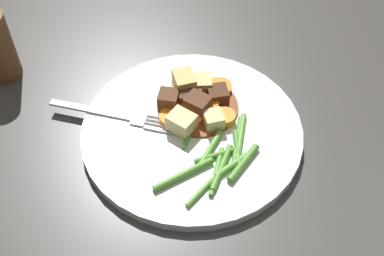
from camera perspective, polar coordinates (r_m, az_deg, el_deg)
The scene contains 31 objects.
ground_plane at distance 0.65m, azimuth 0.00°, elevation -0.78°, with size 3.00×3.00×0.00m, color #423F3D.
dinner_plate at distance 0.64m, azimuth 0.00°, elevation -0.40°, with size 0.28×0.28×0.01m, color white.
stew_sauce at distance 0.66m, azimuth 0.75°, elevation 2.46°, with size 0.11×0.11×0.00m, color brown.
carrot_slice_0 at distance 0.64m, azimuth 3.76°, elevation 1.18°, with size 0.03×0.03×0.01m, color orange.
carrot_slice_1 at distance 0.68m, azimuth 3.12°, elevation 4.60°, with size 0.03×0.03×0.01m, color orange.
carrot_slice_2 at distance 0.65m, azimuth -0.58°, elevation 2.31°, with size 0.03×0.03×0.01m, color orange.
carrot_slice_3 at distance 0.64m, azimuth -0.03°, elevation 1.24°, with size 0.03×0.03×0.01m, color orange.
carrot_slice_4 at distance 0.64m, azimuth -2.20°, elevation 1.24°, with size 0.04×0.04×0.01m, color orange.
carrot_slice_5 at distance 0.65m, azimuth 1.90°, elevation 2.64°, with size 0.03×0.03×0.01m, color orange.
carrot_slice_6 at distance 0.67m, azimuth -1.88°, elevation 3.79°, with size 0.03×0.03×0.01m, color orange.
potato_chunk_0 at distance 0.67m, azimuth -1.19°, elevation 5.14°, with size 0.03×0.03×0.03m, color #DBBC6B.
potato_chunk_1 at distance 0.62m, azimuth -1.18°, elevation 0.49°, with size 0.03×0.03×0.03m, color #EAD68C.
potato_chunk_2 at distance 0.63m, azimuth 2.52°, elevation 0.74°, with size 0.02×0.02×0.02m, color #EAD68C.
potato_chunk_3 at distance 0.67m, azimuth 1.14°, elevation 5.01°, with size 0.03×0.03×0.02m, color #E5CC7A.
meat_chunk_0 at distance 0.65m, azimuth -2.71°, elevation 3.24°, with size 0.03×0.03×0.02m, color #56331E.
meat_chunk_1 at distance 0.66m, azimuth -0.13°, elevation 3.54°, with size 0.03×0.03×0.02m, color #4C2B19.
meat_chunk_2 at distance 0.66m, azimuth 2.97°, elevation 3.79°, with size 0.03×0.03×0.02m, color #4C2B19.
meat_chunk_3 at distance 0.64m, azimuth 0.66°, elevation 2.61°, with size 0.03×0.03×0.03m, color #56331E.
green_bean_0 at distance 0.63m, azimuth 5.60°, elevation -0.96°, with size 0.01×0.01×0.07m, color #66AD42.
green_bean_1 at distance 0.61m, azimuth 2.09°, elevation -2.45°, with size 0.01×0.01×0.06m, color #66AD42.
green_bean_2 at distance 0.59m, azimuth -1.00°, elevation -5.33°, with size 0.01×0.01×0.08m, color #599E38.
green_bean_3 at distance 0.59m, azimuth 3.41°, elevation -4.53°, with size 0.01×0.01×0.07m, color #599E38.
green_bean_4 at distance 0.60m, azimuth 4.91°, elevation -4.08°, with size 0.01×0.01×0.06m, color #66AD42.
green_bean_5 at distance 0.58m, azimuth 1.17°, elevation -6.86°, with size 0.01×0.01×0.06m, color #66AD42.
green_bean_6 at distance 0.60m, azimuth 2.64°, elevation -3.19°, with size 0.01×0.01×0.05m, color #4C8E33.
green_bean_7 at distance 0.63m, azimuth 0.46°, elevation 0.02°, with size 0.01×0.01×0.07m, color #599E38.
green_bean_8 at distance 0.59m, azimuth 2.82°, elevation -4.97°, with size 0.01×0.01×0.07m, color #66AD42.
green_bean_9 at distance 0.60m, azimuth 5.92°, elevation -4.00°, with size 0.01×0.01×0.06m, color #599E38.
green_bean_10 at distance 0.61m, azimuth 5.21°, elevation -2.25°, with size 0.01×0.01×0.05m, color #4C8E33.
green_bean_11 at distance 0.62m, azimuth 5.23°, elevation -1.39°, with size 0.01×0.01×0.08m, color #599E38.
fork at distance 0.66m, azimuth -8.63°, elevation 1.50°, with size 0.08×0.17×0.00m.
Camera 1 is at (-0.41, 0.06, 0.50)m, focal length 46.47 mm.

